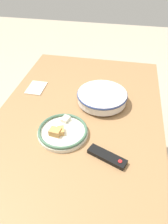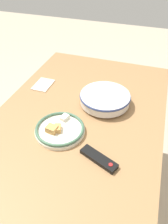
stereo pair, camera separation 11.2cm
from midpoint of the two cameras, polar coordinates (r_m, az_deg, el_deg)
The scene contains 6 objects.
ground_plane at distance 1.74m, azimuth -3.40°, elevation -22.03°, with size 8.00×8.00×0.00m, color #B7A88E.
dining_table at distance 1.18m, azimuth -4.68°, elevation -5.93°, with size 1.45×0.87×0.78m.
noodle_bowl at distance 1.22m, azimuth 2.11°, elevation 3.88°, with size 0.28×0.28×0.07m.
food_plate at distance 1.05m, azimuth -8.66°, elevation -5.14°, with size 0.24×0.24×0.05m.
tv_remote at distance 0.95m, azimuth 2.62°, elevation -11.73°, with size 0.11×0.18×0.02m.
folded_napkin at distance 1.40m, azimuth -14.62°, elevation 6.05°, with size 0.14×0.10×0.01m.
Camera 1 is at (0.80, 0.20, 1.53)m, focal length 35.00 mm.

